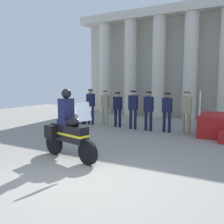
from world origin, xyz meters
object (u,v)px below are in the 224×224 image
Objects in this scene: officer_in_row_1 at (105,105)px; officer_in_row_4 at (149,108)px; officer_in_row_6 at (186,109)px; briefcase_on_ground at (84,120)px; officer_in_row_2 at (118,107)px; motorcycle_with_rider at (68,130)px; officer_in_row_5 at (167,109)px; officer_in_row_0 at (91,104)px; officer_in_row_3 at (133,107)px.

officer_in_row_4 is at bearing 176.05° from officer_in_row_1.
officer_in_row_6 is 5.10m from briefcase_on_ground.
briefcase_on_ground is at bearing 2.75° from officer_in_row_2.
officer_in_row_1 is at bearing 123.26° from motorcycle_with_rider.
officer_in_row_4 reaches higher than officer_in_row_5.
officer_in_row_2 is (1.49, 0.02, -0.07)m from officer_in_row_0.
motorcycle_with_rider reaches higher than officer_in_row_4.
briefcase_on_ground is (-2.94, 4.88, -0.61)m from motorcycle_with_rider.
officer_in_row_0 is 0.78m from officer_in_row_1.
briefcase_on_ground is (-2.71, 0.06, -0.83)m from officer_in_row_3.
motorcycle_with_rider is at bearing 103.00° from officer_in_row_2.
briefcase_on_ground is at bearing -0.25° from officer_in_row_3.
officer_in_row_6 is (2.32, -0.01, -0.00)m from officer_in_row_3.
officer_in_row_2 reaches higher than briefcase_on_ground.
officer_in_row_0 reaches higher than officer_in_row_1.
briefcase_on_ground is (-1.17, -0.12, -0.82)m from officer_in_row_1.
briefcase_on_ground is (-4.24, 0.04, -0.79)m from officer_in_row_5.
officer_in_row_2 is at bearing -3.95° from officer_in_row_4.
officer_in_row_1 is 1.04× the size of officer_in_row_2.
officer_in_row_2 is 2.36m from officer_in_row_5.
officer_in_row_1 is 1.55m from officer_in_row_3.
briefcase_on_ground is (-3.44, 0.07, -0.81)m from officer_in_row_4.
officer_in_row_1 is 0.99× the size of officer_in_row_6.
officer_in_row_5 is (3.07, -0.16, -0.02)m from officer_in_row_1.
officer_in_row_6 is at bearing 178.21° from officer_in_row_1.
officer_in_row_2 is 0.79× the size of motorcycle_with_rider.
officer_in_row_0 is 3.84m from officer_in_row_5.
officer_in_row_4 is at bearing -1.22° from briefcase_on_ground.
officer_in_row_3 is at bearing -0.43° from officer_in_row_4.
officer_in_row_6 is at bearing 179.62° from officer_in_row_0.
motorcycle_with_rider is (2.54, -4.92, -0.23)m from officer_in_row_0.
officer_in_row_1 is 5.30m from motorcycle_with_rider.
officer_in_row_6 is at bearing -179.23° from officer_in_row_3.
officer_in_row_0 reaches higher than officer_in_row_4.
officer_in_row_4 is (1.56, -0.13, 0.03)m from officer_in_row_2.
officer_in_row_0 reaches higher than briefcase_on_ground.
officer_in_row_1 is at bearing -1.79° from officer_in_row_6.
officer_in_row_6 is (0.79, -0.02, 0.04)m from officer_in_row_5.
officer_in_row_4 is (0.73, -0.02, -0.02)m from officer_in_row_3.
officer_in_row_2 is 2.04m from briefcase_on_ground.
officer_in_row_1 is 1.00× the size of officer_in_row_4.
briefcase_on_ground is at bearing 0.22° from officer_in_row_6.
officer_in_row_3 is 1.53m from officer_in_row_5.
officer_in_row_1 is at bearing -3.96° from officer_in_row_2.
officer_in_row_2 is at bearing -178.45° from officer_in_row_0.
officer_in_row_4 is at bearing 179.57° from officer_in_row_3.
officer_in_row_5 is at bearing -0.58° from briefcase_on_ground.
officer_in_row_1 reaches higher than briefcase_on_ground.
officer_in_row_5 is 0.96× the size of officer_in_row_6.
officer_in_row_2 is 0.96× the size of officer_in_row_4.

